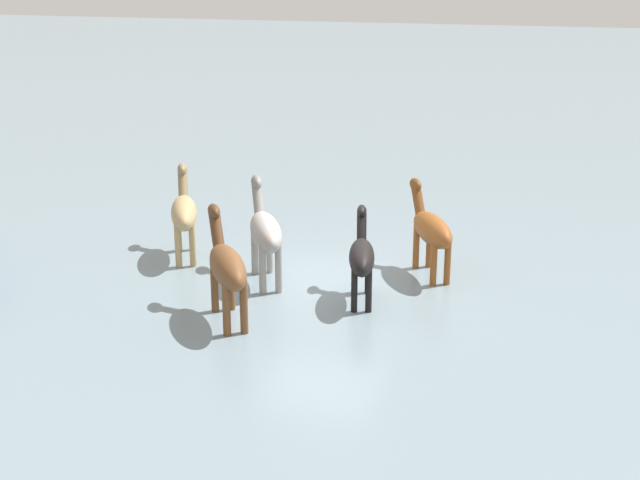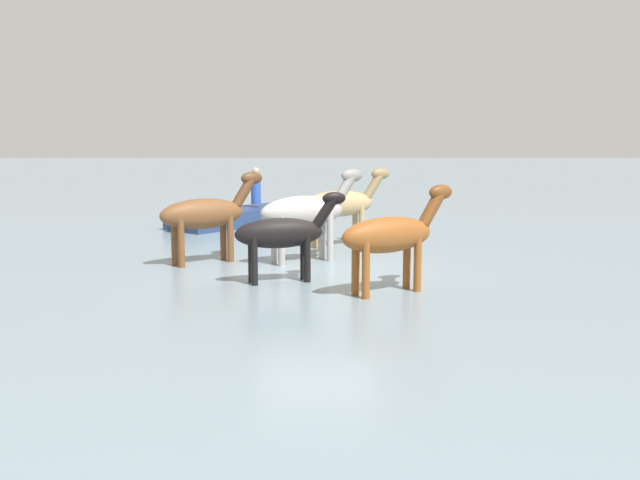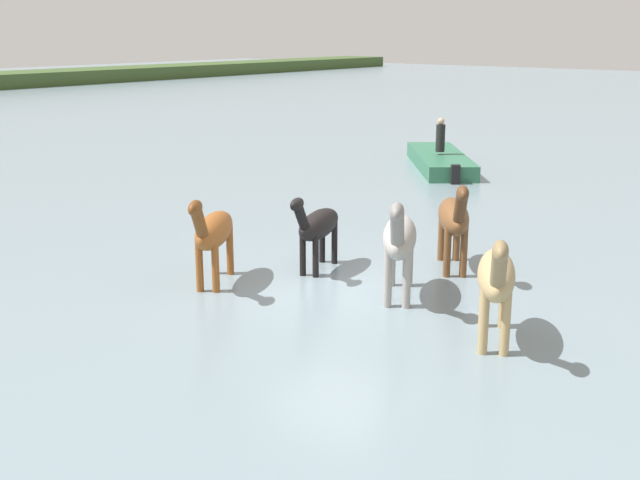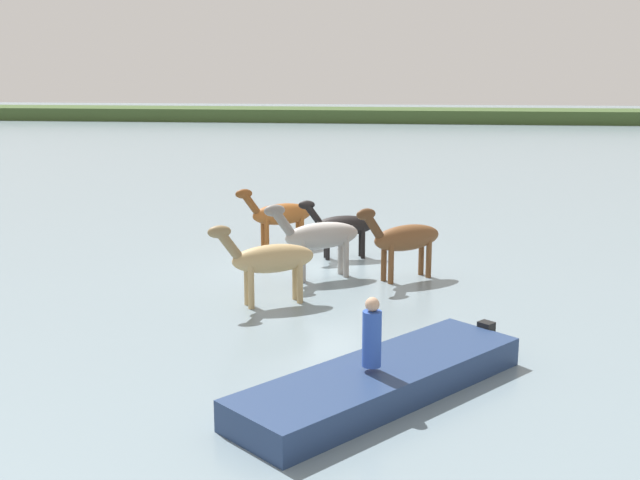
{
  "view_description": "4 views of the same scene",
  "coord_description": "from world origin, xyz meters",
  "px_view_note": "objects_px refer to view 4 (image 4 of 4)",
  "views": [
    {
      "loc": [
        16.25,
        5.49,
        6.5
      ],
      "look_at": [
        0.16,
        -0.03,
        1.04
      ],
      "focal_mm": 47.94,
      "sensor_mm": 36.0,
      "label": 1
    },
    {
      "loc": [
        0.06,
        14.65,
        2.76
      ],
      "look_at": [
        -0.07,
        -0.34,
        0.63
      ],
      "focal_mm": 40.21,
      "sensor_mm": 36.0,
      "label": 2
    },
    {
      "loc": [
        -11.69,
        -8.98,
        4.85
      ],
      "look_at": [
        -0.43,
        0.09,
        1.02
      ],
      "focal_mm": 45.05,
      "sensor_mm": 36.0,
      "label": 3
    },
    {
      "loc": [
        2.46,
        -21.17,
        5.57
      ],
      "look_at": [
        0.1,
        0.3,
        0.69
      ],
      "focal_mm": 44.32,
      "sensor_mm": 36.0,
      "label": 4
    }
  ],
  "objects_px": {
    "horse_dark_mare": "(280,215)",
    "person_watcher_seated": "(372,334)",
    "horse_pinto_flank": "(319,236)",
    "horse_mid_herd": "(270,259)",
    "horse_rear_stallion": "(404,238)",
    "boat_launch_far": "(382,384)",
    "horse_chestnut_trailing": "(342,226)"
  },
  "relations": [
    {
      "from": "boat_launch_far",
      "to": "horse_mid_herd",
      "type": "bearing_deg",
      "value": -109.56
    },
    {
      "from": "horse_chestnut_trailing",
      "to": "horse_rear_stallion",
      "type": "bearing_deg",
      "value": 113.46
    },
    {
      "from": "horse_rear_stallion",
      "to": "person_watcher_seated",
      "type": "bearing_deg",
      "value": 50.37
    },
    {
      "from": "horse_chestnut_trailing",
      "to": "horse_pinto_flank",
      "type": "bearing_deg",
      "value": 62.94
    },
    {
      "from": "horse_dark_mare",
      "to": "boat_launch_far",
      "type": "relative_size",
      "value": 0.42
    },
    {
      "from": "boat_launch_far",
      "to": "person_watcher_seated",
      "type": "xyz_separation_m",
      "value": [
        -0.18,
        -0.26,
        0.99
      ]
    },
    {
      "from": "boat_launch_far",
      "to": "horse_chestnut_trailing",
      "type": "bearing_deg",
      "value": -130.36
    },
    {
      "from": "horse_dark_mare",
      "to": "horse_pinto_flank",
      "type": "relative_size",
      "value": 0.92
    },
    {
      "from": "horse_dark_mare",
      "to": "person_watcher_seated",
      "type": "height_order",
      "value": "horse_dark_mare"
    },
    {
      "from": "horse_chestnut_trailing",
      "to": "boat_launch_far",
      "type": "distance_m",
      "value": 9.7
    },
    {
      "from": "horse_pinto_flank",
      "to": "boat_launch_far",
      "type": "distance_m",
      "value": 7.6
    },
    {
      "from": "horse_pinto_flank",
      "to": "horse_mid_herd",
      "type": "relative_size",
      "value": 1.02
    },
    {
      "from": "horse_dark_mare",
      "to": "horse_mid_herd",
      "type": "bearing_deg",
      "value": 65.32
    },
    {
      "from": "horse_dark_mare",
      "to": "boat_launch_far",
      "type": "distance_m",
      "value": 11.14
    },
    {
      "from": "horse_chestnut_trailing",
      "to": "person_watcher_seated",
      "type": "relative_size",
      "value": 1.87
    },
    {
      "from": "person_watcher_seated",
      "to": "horse_mid_herd",
      "type": "bearing_deg",
      "value": 116.82
    },
    {
      "from": "horse_dark_mare",
      "to": "person_watcher_seated",
      "type": "bearing_deg",
      "value": 75.43
    },
    {
      "from": "horse_mid_herd",
      "to": "boat_launch_far",
      "type": "height_order",
      "value": "horse_mid_herd"
    },
    {
      "from": "person_watcher_seated",
      "to": "horse_pinto_flank",
      "type": "bearing_deg",
      "value": 102.88
    },
    {
      "from": "horse_mid_herd",
      "to": "horse_rear_stallion",
      "type": "distance_m",
      "value": 3.99
    },
    {
      "from": "boat_launch_far",
      "to": "horse_pinto_flank",
      "type": "bearing_deg",
      "value": -124.56
    },
    {
      "from": "horse_pinto_flank",
      "to": "horse_mid_herd",
      "type": "height_order",
      "value": "horse_pinto_flank"
    },
    {
      "from": "horse_pinto_flank",
      "to": "person_watcher_seated",
      "type": "xyz_separation_m",
      "value": [
        1.73,
        -7.55,
        0.04
      ]
    },
    {
      "from": "horse_mid_herd",
      "to": "horse_rear_stallion",
      "type": "bearing_deg",
      "value": -168.56
    },
    {
      "from": "horse_chestnut_trailing",
      "to": "person_watcher_seated",
      "type": "bearing_deg",
      "value": 80.98
    },
    {
      "from": "horse_pinto_flank",
      "to": "horse_rear_stallion",
      "type": "bearing_deg",
      "value": 152.73
    },
    {
      "from": "horse_pinto_flank",
      "to": "horse_rear_stallion",
      "type": "xyz_separation_m",
      "value": [
        2.21,
        0.13,
        -0.03
      ]
    },
    {
      "from": "horse_rear_stallion",
      "to": "boat_launch_far",
      "type": "relative_size",
      "value": 0.42
    },
    {
      "from": "horse_mid_herd",
      "to": "horse_rear_stallion",
      "type": "relative_size",
      "value": 1.05
    },
    {
      "from": "horse_mid_herd",
      "to": "horse_rear_stallion",
      "type": "xyz_separation_m",
      "value": [
        3.1,
        2.52,
        0.01
      ]
    },
    {
      "from": "horse_chestnut_trailing",
      "to": "boat_launch_far",
      "type": "bearing_deg",
      "value": 82.25
    },
    {
      "from": "horse_rear_stallion",
      "to": "horse_mid_herd",
      "type": "bearing_deg",
      "value": 3.12
    }
  ]
}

